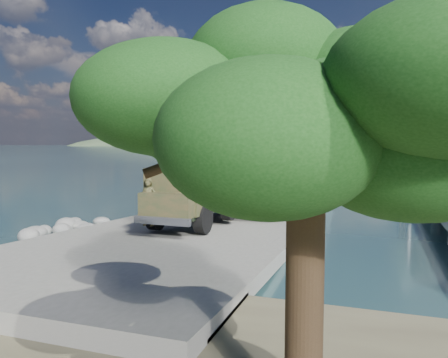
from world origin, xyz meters
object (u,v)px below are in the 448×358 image
(military_truck, at_px, (204,183))
(overhang_tree, at_px, (280,117))
(landing_craft, at_px, (285,181))
(soldier, at_px, (148,211))
(pier, at_px, (445,181))

(military_truck, bearing_deg, overhang_tree, -63.71)
(military_truck, xyz_separation_m, overhang_tree, (6.81, -14.13, 2.37))
(landing_craft, xyz_separation_m, soldier, (-1.08, -24.50, 0.70))
(pier, relative_size, landing_craft, 1.28)
(landing_craft, distance_m, military_truck, 20.58)
(landing_craft, relative_size, soldier, 16.71)
(pier, height_order, soldier, pier)
(landing_craft, bearing_deg, military_truck, -93.80)
(military_truck, height_order, soldier, military_truck)
(landing_craft, height_order, overhang_tree, landing_craft)
(overhang_tree, bearing_deg, landing_craft, 100.94)
(soldier, xyz_separation_m, overhang_tree, (7.78, -10.15, 3.26))
(military_truck, distance_m, overhang_tree, 15.87)
(military_truck, relative_size, soldier, 4.05)
(pier, relative_size, overhang_tree, 6.69)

